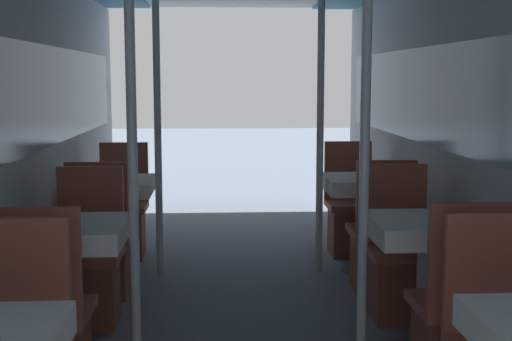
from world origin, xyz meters
TOP-DOWN VIEW (x-y plane):
  - wall_right at (1.35, 2.66)m, footprint 0.05×8.12m
  - dining_table_left_1 at (-0.97, 2.54)m, footprint 0.61×0.61m
  - chair_left_far_1 at (-0.97, 3.09)m, footprint 0.41×0.41m
  - support_pole_left_1 at (-0.62, 2.54)m, footprint 0.05×0.05m
  - dining_table_left_2 at (-0.97, 4.19)m, footprint 0.61×0.61m
  - chair_left_near_2 at (-0.97, 3.64)m, footprint 0.41×0.41m
  - chair_left_far_2 at (-0.97, 4.74)m, footprint 0.41×0.41m
  - support_pole_left_2 at (-0.62, 4.19)m, footprint 0.05×0.05m
  - dining_table_right_1 at (0.97, 2.54)m, footprint 0.61×0.61m
  - chair_right_near_1 at (0.97, 2.00)m, footprint 0.41×0.41m
  - chair_right_far_1 at (0.97, 3.09)m, footprint 0.41×0.41m
  - support_pole_right_1 at (0.62, 2.54)m, footprint 0.05×0.05m
  - dining_table_right_2 at (0.97, 4.19)m, footprint 0.61×0.61m
  - chair_right_near_2 at (0.97, 3.64)m, footprint 0.41×0.41m
  - chair_right_far_2 at (0.97, 4.74)m, footprint 0.41×0.41m
  - support_pole_right_2 at (0.62, 4.19)m, footprint 0.05×0.05m

SIDE VIEW (x-z plane):
  - chair_left_far_1 at x=-0.97m, z-range -0.18..0.77m
  - chair_left_near_2 at x=-0.97m, z-range -0.18..0.77m
  - chair_left_far_2 at x=-0.97m, z-range -0.18..0.77m
  - chair_right_near_1 at x=0.97m, z-range -0.18..0.77m
  - chair_right_far_1 at x=0.97m, z-range -0.18..0.77m
  - chair_right_near_2 at x=0.97m, z-range -0.18..0.77m
  - chair_right_far_2 at x=0.97m, z-range -0.18..0.77m
  - dining_table_left_1 at x=-0.97m, z-range 0.26..1.01m
  - dining_table_left_2 at x=-0.97m, z-range 0.26..1.01m
  - dining_table_right_1 at x=0.97m, z-range 0.26..1.01m
  - dining_table_right_2 at x=0.97m, z-range 0.26..1.01m
  - support_pole_left_1 at x=-0.62m, z-range 0.00..2.24m
  - support_pole_left_2 at x=-0.62m, z-range 0.00..2.24m
  - support_pole_right_1 at x=0.62m, z-range 0.00..2.24m
  - support_pole_right_2 at x=0.62m, z-range 0.00..2.24m
  - wall_right at x=1.35m, z-range 0.04..2.28m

